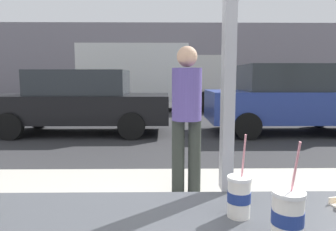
# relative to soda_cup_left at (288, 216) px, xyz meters

# --- Properties ---
(ground_plane) EXTENTS (60.00, 60.00, 0.00)m
(ground_plane) POSITION_rel_soda_cup_left_xyz_m (-0.09, 8.38, -1.05)
(ground_plane) COLOR #2D2D30
(sidewalk_strip) EXTENTS (16.00, 2.80, 0.16)m
(sidewalk_strip) POSITION_rel_soda_cup_left_xyz_m (-0.09, 1.98, -0.97)
(sidewalk_strip) COLOR #B2ADA3
(sidewalk_strip) RESTS_ON ground
(building_facade_far) EXTENTS (28.00, 1.20, 5.43)m
(building_facade_far) POSITION_rel_soda_cup_left_xyz_m (-0.09, 22.95, 1.67)
(building_facade_far) COLOR gray
(building_facade_far) RESTS_ON ground
(soda_cup_left) EXTENTS (0.10, 0.10, 0.32)m
(soda_cup_left) POSITION_rel_soda_cup_left_xyz_m (0.00, 0.00, 0.00)
(soda_cup_left) COLOR white
(soda_cup_left) RESTS_ON window_counter
(soda_cup_right) EXTENTS (0.09, 0.09, 0.31)m
(soda_cup_right) POSITION_rel_soda_cup_left_xyz_m (-0.10, 0.18, -0.01)
(soda_cup_right) COLOR silver
(soda_cup_right) RESTS_ON window_counter
(parked_car_black) EXTENTS (4.59, 1.91, 1.64)m
(parked_car_black) POSITION_rel_soda_cup_left_xyz_m (-2.55, 7.09, -0.21)
(parked_car_black) COLOR black
(parked_car_black) RESTS_ON ground
(parked_car_blue) EXTENTS (4.15, 1.99, 1.78)m
(parked_car_blue) POSITION_rel_soda_cup_left_xyz_m (2.85, 7.09, -0.15)
(parked_car_blue) COLOR #283D93
(parked_car_blue) RESTS_ON ground
(box_truck) EXTENTS (6.33, 2.44, 2.82)m
(box_truck) POSITION_rel_soda_cup_left_xyz_m (-0.91, 12.82, 0.51)
(box_truck) COLOR silver
(box_truck) RESTS_ON ground
(pedestrian) EXTENTS (0.32, 0.32, 1.63)m
(pedestrian) POSITION_rel_soda_cup_left_xyz_m (-0.13, 2.42, 0.05)
(pedestrian) COLOR #2A2F2B
(pedestrian) RESTS_ON sidewalk_strip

